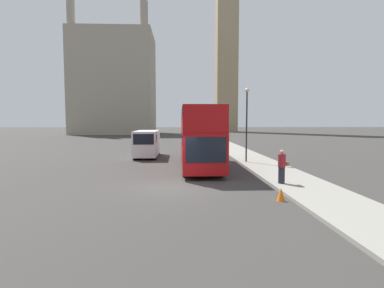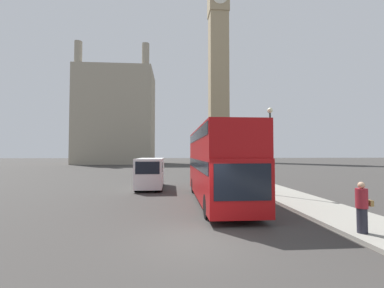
{
  "view_description": "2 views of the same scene",
  "coord_description": "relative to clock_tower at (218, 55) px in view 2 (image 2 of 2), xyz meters",
  "views": [
    {
      "loc": [
        0.32,
        -14.88,
        3.33
      ],
      "look_at": [
        1.19,
        5.56,
        1.76
      ],
      "focal_mm": 28.0,
      "sensor_mm": 36.0,
      "label": 1
    },
    {
      "loc": [
        -0.9,
        -8.31,
        2.85
      ],
      "look_at": [
        0.93,
        15.64,
        3.73
      ],
      "focal_mm": 24.0,
      "sensor_mm": 36.0,
      "label": 2
    }
  ],
  "objects": [
    {
      "name": "ground_plane",
      "position": [
        -15.04,
        -79.15,
        -37.34
      ],
      "size": [
        300.0,
        300.0,
        0.0
      ],
      "primitive_type": "plane",
      "color": "#383533"
    },
    {
      "name": "clock_tower",
      "position": [
        0.0,
        0.0,
        0.0
      ],
      "size": [
        6.86,
        7.03,
        72.84
      ],
      "color": "tan",
      "rests_on": "ground_plane"
    },
    {
      "name": "building_block_distant",
      "position": [
        -31.58,
        -13.83,
        -24.3
      ],
      "size": [
        20.15,
        15.88,
        31.64
      ],
      "color": "#9E937F",
      "rests_on": "ground_plane"
    },
    {
      "name": "pedestrian",
      "position": [
        -9.5,
        -79.13,
        -36.33
      ],
      "size": [
        0.54,
        0.38,
        1.73
      ],
      "color": "#23232D",
      "rests_on": "sidewalk_strip"
    },
    {
      "name": "street_lamp",
      "position": [
        -9.5,
        -71.02,
        -33.43
      ],
      "size": [
        0.36,
        0.36,
        5.72
      ],
      "color": "#2D332D",
      "rests_on": "sidewalk_strip"
    },
    {
      "name": "white_van",
      "position": [
        -17.71,
        -66.37,
        -36.03
      ],
      "size": [
        2.06,
        5.42,
        2.44
      ],
      "color": "white",
      "rests_on": "ground_plane"
    },
    {
      "name": "red_double_decker_bus",
      "position": [
        -13.27,
        -72.53,
        -34.96
      ],
      "size": [
        2.58,
        10.6,
        4.25
      ],
      "color": "#A80F11",
      "rests_on": "ground_plane"
    }
  ]
}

